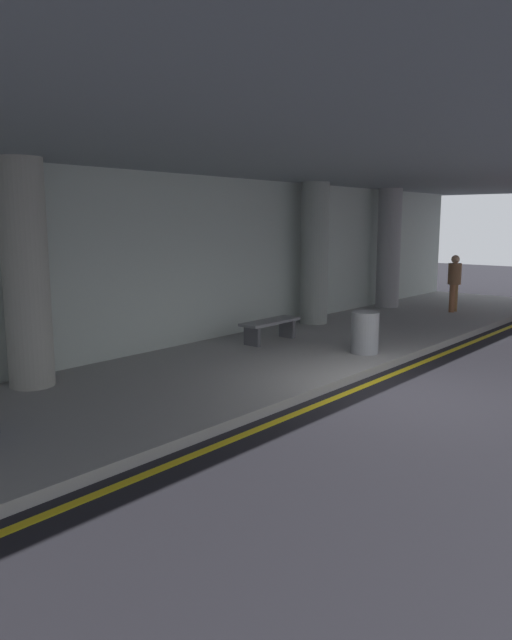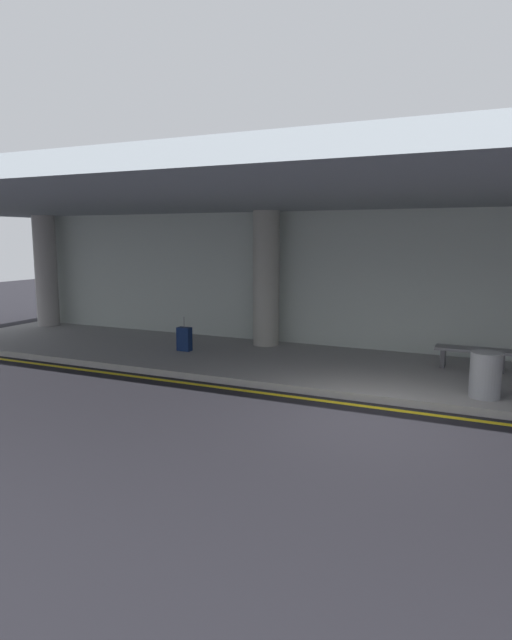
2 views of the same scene
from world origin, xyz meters
The scene contains 11 objects.
ground_plane centered at (0.00, 0.00, 0.00)m, with size 60.00×60.00×0.00m, color black.
sidewalk centered at (0.00, 3.10, 0.07)m, with size 26.00×4.20×0.15m, color #969594.
lane_stripe_yellow centered at (0.00, 0.75, 0.00)m, with size 26.00×0.14×0.01m, color yellow.
support_column_left_mid centered at (-4.00, 4.64, 1.97)m, with size 0.72×0.72×3.65m, color #9C9A91.
support_column_center centered at (4.00, 4.64, 1.97)m, with size 0.72×0.72×3.65m, color gray.
support_column_right_mid centered at (8.00, 4.64, 1.97)m, with size 0.72×0.72×3.65m, color #97979A.
ceiling_overhang centered at (0.00, 2.60, 3.95)m, with size 28.00×13.20×0.30m, color gray.
terminal_back_wall centered at (0.00, 5.35, 1.90)m, with size 26.00×0.30×3.80m, color #B2BCB5.
traveler_with_luggage centered at (8.33, 2.64, 1.11)m, with size 0.38×0.38×1.68m.
bench_metal centered at (1.35, 3.97, 0.50)m, with size 1.60×0.50×0.48m.
trash_bin_steel centered at (1.69, 1.75, 0.57)m, with size 0.56×0.56×0.85m, color gray.
Camera 1 is at (-8.84, -4.31, 2.82)m, focal length 33.52 mm.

